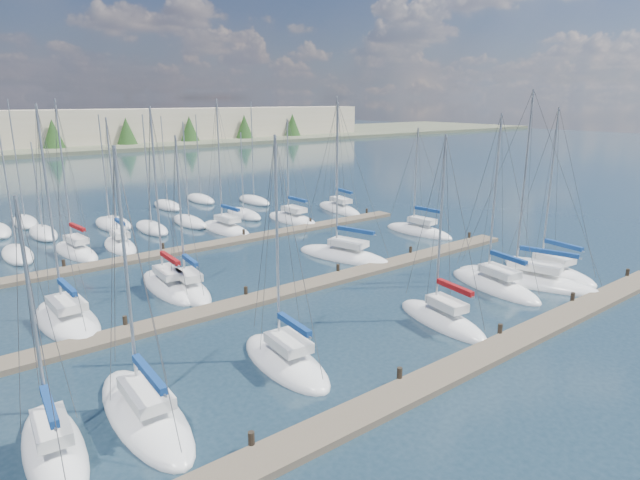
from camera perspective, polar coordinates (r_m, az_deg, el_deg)
ground at (r=76.46m, az=-21.87°, el=4.09°), size 400.00×400.00×0.00m
dock_near at (r=28.35m, az=15.51°, el=-12.52°), size 44.00×1.93×1.10m
dock_mid at (r=37.47m, az=-1.91°, el=-5.07°), size 44.00×1.93×1.10m
dock_far at (r=48.96m, az=-11.65°, el=-0.55°), size 44.00×1.93×1.10m
sailboat_a at (r=23.74m, az=-26.51°, el=-19.38°), size 2.72×7.26×10.51m
sailboat_d at (r=32.89m, az=12.86°, el=-8.32°), size 3.16×7.25×11.76m
sailboat_q at (r=58.25m, az=-2.98°, el=2.22°), size 2.95×7.99×11.61m
sailboat_c at (r=27.51m, az=-3.71°, el=-12.78°), size 3.22×7.30×12.09m
sailboat_g at (r=44.22m, az=23.18°, el=-3.12°), size 3.58×8.04×13.10m
sailboat_m at (r=53.72m, az=10.48°, el=0.91°), size 3.05×7.89×10.96m
sailboat_i at (r=38.99m, az=-15.99°, el=-4.79°), size 2.66×8.11×13.19m
sailboat_f at (r=41.63m, az=21.19°, el=-4.01°), size 5.57×10.54×14.26m
sailboat_l at (r=44.78m, az=2.57°, el=-1.68°), size 5.27×9.35×13.37m
sailboat_r at (r=63.57m, az=2.05°, el=3.33°), size 3.81×8.81×13.93m
sailboat_p at (r=54.52m, az=-10.00°, el=1.14°), size 3.03×8.15×13.66m
sailboat_n at (r=50.41m, az=-24.57°, el=-1.12°), size 3.05×7.71×13.67m
sailboat_h at (r=35.51m, az=-25.37°, el=-7.69°), size 3.27×8.07×13.42m
sailboat_b at (r=24.63m, az=-18.17°, el=-17.17°), size 3.03×8.77×11.99m
sailboat_o at (r=50.92m, az=-20.54°, el=-0.56°), size 2.67×6.41×12.12m
sailboat_e at (r=39.64m, az=18.10°, el=-4.65°), size 3.93×8.28×12.74m
sailboat_j at (r=37.98m, az=-13.87°, el=-5.18°), size 2.95×6.76×11.38m
distant_boats at (r=59.90m, az=-21.35°, el=1.68°), size 36.93×20.75×13.30m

